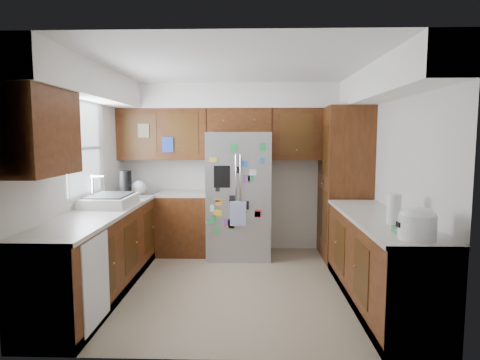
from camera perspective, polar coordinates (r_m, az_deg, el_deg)
name	(u,v)px	position (r m, az deg, el deg)	size (l,w,h in m)	color
floor	(236,285)	(4.87, -0.59, -14.70)	(3.60, 3.60, 0.00)	tan
room_shell	(228,130)	(4.93, -1.68, 7.16)	(3.64, 3.24, 2.52)	silver
left_counter_run	(121,248)	(5.00, -16.56, -9.24)	(1.36, 3.20, 0.92)	#401D0C
right_counter_run	(378,264)	(4.48, 19.09, -11.23)	(0.63, 2.25, 0.92)	#401D0C
pantry	(344,184)	(5.89, 14.60, -0.49)	(0.60, 0.90, 2.15)	#401D0C
fridge	(239,195)	(5.82, -0.14, -2.11)	(0.90, 0.79, 1.80)	#A5A5AA
bridge_cabinet	(240,121)	(5.99, -0.07, 8.43)	(0.96, 0.34, 0.35)	#401D0C
fridge_top_items	(235,99)	(5.98, -0.78, 11.43)	(0.55, 0.31, 0.31)	#1216AE
sink_assembly	(110,200)	(5.00, -18.01, -2.75)	(0.52, 0.70, 0.37)	white
left_counter_clutter	(131,187)	(5.69, -15.28, -0.98)	(0.36, 0.80, 0.38)	black
rice_cooker	(417,222)	(3.50, 23.89, -5.54)	(0.30, 0.29, 0.26)	white
paper_towel	(394,209)	(4.04, 21.03, -3.81)	(0.13, 0.13, 0.29)	white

